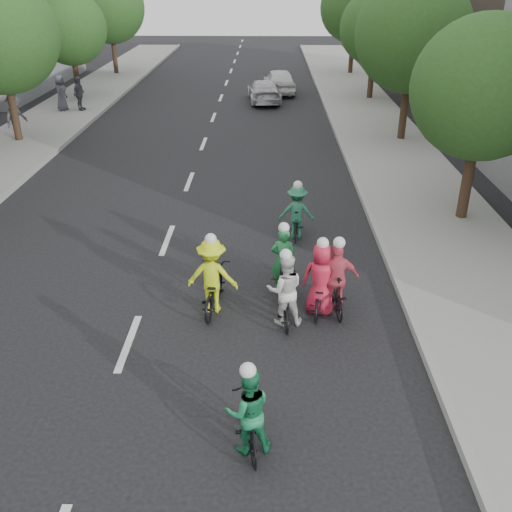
{
  "coord_description": "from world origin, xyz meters",
  "views": [
    {
      "loc": [
        2.86,
        -9.67,
        6.95
      ],
      "look_at": [
        2.6,
        2.07,
        1.0
      ],
      "focal_mm": 40.0,
      "sensor_mm": 36.0,
      "label": 1
    }
  ],
  "objects_px": {
    "cyclist_0": "(248,415)",
    "cyclist_1": "(285,296)",
    "spectator_0": "(16,117)",
    "follow_car_lead": "(264,91)",
    "follow_car_trail": "(279,81)",
    "cyclist_2": "(297,215)",
    "cyclist_6": "(283,266)",
    "cyclist_3": "(213,282)",
    "cyclist_4": "(320,285)",
    "cyclist_5": "(336,284)",
    "spectator_2": "(61,93)",
    "spectator_1": "(79,94)"
  },
  "relations": [
    {
      "from": "cyclist_0",
      "to": "spectator_1",
      "type": "bearing_deg",
      "value": -78.05
    },
    {
      "from": "follow_car_trail",
      "to": "spectator_0",
      "type": "distance_m",
      "value": 16.35
    },
    {
      "from": "cyclist_0",
      "to": "cyclist_5",
      "type": "xyz_separation_m",
      "value": [
        1.81,
        4.14,
        0.05
      ]
    },
    {
      "from": "spectator_1",
      "to": "spectator_2",
      "type": "height_order",
      "value": "spectator_2"
    },
    {
      "from": "cyclist_3",
      "to": "cyclist_0",
      "type": "bearing_deg",
      "value": 108.45
    },
    {
      "from": "cyclist_1",
      "to": "cyclist_6",
      "type": "xyz_separation_m",
      "value": [
        -0.01,
        1.4,
        -0.01
      ]
    },
    {
      "from": "cyclist_0",
      "to": "cyclist_4",
      "type": "bearing_deg",
      "value": -119.86
    },
    {
      "from": "cyclist_0",
      "to": "cyclist_6",
      "type": "distance_m",
      "value": 5.13
    },
    {
      "from": "spectator_0",
      "to": "cyclist_0",
      "type": "bearing_deg",
      "value": -132.54
    },
    {
      "from": "follow_car_lead",
      "to": "spectator_2",
      "type": "xyz_separation_m",
      "value": [
        -10.71,
        -3.06,
        0.44
      ]
    },
    {
      "from": "cyclist_4",
      "to": "cyclist_5",
      "type": "bearing_deg",
      "value": -170.43
    },
    {
      "from": "cyclist_6",
      "to": "follow_car_trail",
      "type": "distance_m",
      "value": 24.27
    },
    {
      "from": "cyclist_1",
      "to": "cyclist_4",
      "type": "distance_m",
      "value": 0.92
    },
    {
      "from": "cyclist_5",
      "to": "cyclist_2",
      "type": "bearing_deg",
      "value": -85.86
    },
    {
      "from": "cyclist_4",
      "to": "spectator_0",
      "type": "bearing_deg",
      "value": -37.81
    },
    {
      "from": "cyclist_2",
      "to": "follow_car_lead",
      "type": "distance_m",
      "value": 18.6
    },
    {
      "from": "cyclist_6",
      "to": "cyclist_5",
      "type": "bearing_deg",
      "value": 145.29
    },
    {
      "from": "spectator_0",
      "to": "cyclist_5",
      "type": "bearing_deg",
      "value": -121.24
    },
    {
      "from": "follow_car_trail",
      "to": "cyclist_5",
      "type": "bearing_deg",
      "value": 86.49
    },
    {
      "from": "follow_car_trail",
      "to": "spectator_1",
      "type": "bearing_deg",
      "value": 22.58
    },
    {
      "from": "cyclist_2",
      "to": "spectator_2",
      "type": "bearing_deg",
      "value": -47.86
    },
    {
      "from": "cyclist_1",
      "to": "follow_car_lead",
      "type": "relative_size",
      "value": 0.41
    },
    {
      "from": "cyclist_5",
      "to": "cyclist_6",
      "type": "relative_size",
      "value": 1.01
    },
    {
      "from": "cyclist_3",
      "to": "cyclist_5",
      "type": "bearing_deg",
      "value": -174.77
    },
    {
      "from": "cyclist_0",
      "to": "spectator_1",
      "type": "relative_size",
      "value": 0.97
    },
    {
      "from": "cyclist_3",
      "to": "spectator_2",
      "type": "bearing_deg",
      "value": -57.6
    },
    {
      "from": "cyclist_4",
      "to": "spectator_0",
      "type": "xyz_separation_m",
      "value": [
        -12.3,
        13.88,
        0.46
      ]
    },
    {
      "from": "cyclist_6",
      "to": "spectator_0",
      "type": "bearing_deg",
      "value": -43.66
    },
    {
      "from": "cyclist_2",
      "to": "cyclist_3",
      "type": "height_order",
      "value": "cyclist_3"
    },
    {
      "from": "cyclist_2",
      "to": "follow_car_trail",
      "type": "bearing_deg",
      "value": -84.66
    },
    {
      "from": "cyclist_0",
      "to": "spectator_0",
      "type": "height_order",
      "value": "spectator_0"
    },
    {
      "from": "follow_car_lead",
      "to": "follow_car_trail",
      "type": "distance_m",
      "value": 2.84
    },
    {
      "from": "cyclist_6",
      "to": "follow_car_lead",
      "type": "xyz_separation_m",
      "value": [
        -0.64,
        21.58,
        -0.01
      ]
    },
    {
      "from": "follow_car_trail",
      "to": "cyclist_1",
      "type": "bearing_deg",
      "value": 83.9
    },
    {
      "from": "cyclist_2",
      "to": "spectator_1",
      "type": "xyz_separation_m",
      "value": [
        -10.86,
        15.56,
        0.35
      ]
    },
    {
      "from": "cyclist_1",
      "to": "follow_car_lead",
      "type": "height_order",
      "value": "cyclist_1"
    },
    {
      "from": "follow_car_trail",
      "to": "spectator_2",
      "type": "relative_size",
      "value": 2.37
    },
    {
      "from": "cyclist_2",
      "to": "cyclist_3",
      "type": "xyz_separation_m",
      "value": [
        -2.04,
        -3.94,
        0.03
      ]
    },
    {
      "from": "cyclist_1",
      "to": "follow_car_lead",
      "type": "distance_m",
      "value": 23.0
    },
    {
      "from": "cyclist_0",
      "to": "cyclist_2",
      "type": "bearing_deg",
      "value": -108.23
    },
    {
      "from": "cyclist_0",
      "to": "follow_car_trail",
      "type": "distance_m",
      "value": 29.37
    },
    {
      "from": "cyclist_2",
      "to": "cyclist_5",
      "type": "bearing_deg",
      "value": 104.89
    },
    {
      "from": "cyclist_0",
      "to": "cyclist_6",
      "type": "bearing_deg",
      "value": -107.75
    },
    {
      "from": "cyclist_0",
      "to": "spectator_0",
      "type": "relative_size",
      "value": 0.88
    },
    {
      "from": "cyclist_0",
      "to": "cyclist_2",
      "type": "relative_size",
      "value": 0.98
    },
    {
      "from": "cyclist_6",
      "to": "spectator_2",
      "type": "relative_size",
      "value": 1.02
    },
    {
      "from": "cyclist_6",
      "to": "follow_car_lead",
      "type": "relative_size",
      "value": 0.43
    },
    {
      "from": "cyclist_1",
      "to": "cyclist_2",
      "type": "distance_m",
      "value": 4.44
    },
    {
      "from": "cyclist_0",
      "to": "cyclist_1",
      "type": "relative_size",
      "value": 0.95
    },
    {
      "from": "cyclist_1",
      "to": "follow_car_trail",
      "type": "relative_size",
      "value": 0.41
    }
  ]
}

